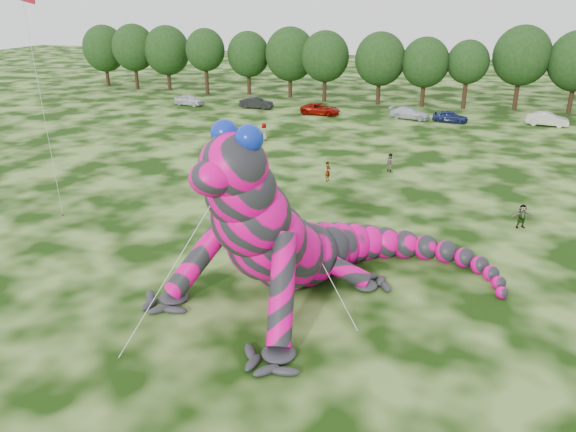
% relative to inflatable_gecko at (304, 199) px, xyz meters
% --- Properties ---
extents(ground, '(240.00, 240.00, 0.00)m').
position_rel_inflatable_gecko_xyz_m(ground, '(5.08, -5.33, -4.59)').
color(ground, '#16330A').
rests_on(ground, ground).
extents(inflatable_gecko, '(21.45, 22.97, 9.19)m').
position_rel_inflatable_gecko_xyz_m(inflatable_gecko, '(0.00, 0.00, 0.00)').
color(inflatable_gecko, '#E3007A').
rests_on(inflatable_gecko, ground).
extents(flying_kite, '(3.26, 3.61, 14.94)m').
position_rel_inflatable_gecko_xyz_m(flying_kite, '(-15.92, 0.83, 8.54)').
color(flying_kite, red).
rests_on(flying_kite, ground).
extents(tree_0, '(6.91, 6.22, 9.51)m').
position_rel_inflatable_gecko_xyz_m(tree_0, '(-49.48, 53.91, 0.16)').
color(tree_0, black).
rests_on(tree_0, ground).
extents(tree_1, '(6.74, 6.07, 9.81)m').
position_rel_inflatable_gecko_xyz_m(tree_1, '(-43.28, 52.72, 0.31)').
color(tree_1, black).
rests_on(tree_1, ground).
extents(tree_2, '(7.04, 6.34, 9.64)m').
position_rel_inflatable_gecko_xyz_m(tree_2, '(-37.94, 53.43, 0.23)').
color(tree_2, black).
rests_on(tree_2, ground).
extents(tree_3, '(5.81, 5.23, 9.44)m').
position_rel_inflatable_gecko_xyz_m(tree_3, '(-30.64, 51.74, 0.13)').
color(tree_3, black).
rests_on(tree_3, ground).
extents(tree_4, '(6.22, 5.60, 9.06)m').
position_rel_inflatable_gecko_xyz_m(tree_4, '(-24.56, 53.38, -0.06)').
color(tree_4, black).
rests_on(tree_4, ground).
extents(tree_5, '(7.16, 6.44, 9.80)m').
position_rel_inflatable_gecko_xyz_m(tree_5, '(-18.04, 53.11, 0.31)').
color(tree_5, black).
rests_on(tree_5, ground).
extents(tree_6, '(6.52, 5.86, 9.49)m').
position_rel_inflatable_gecko_xyz_m(tree_6, '(-12.48, 51.35, 0.15)').
color(tree_6, black).
rests_on(tree_6, ground).
extents(tree_7, '(6.68, 6.01, 9.48)m').
position_rel_inflatable_gecko_xyz_m(tree_7, '(-5.00, 51.47, 0.15)').
color(tree_7, black).
rests_on(tree_7, ground).
extents(tree_8, '(6.14, 5.53, 8.94)m').
position_rel_inflatable_gecko_xyz_m(tree_8, '(0.86, 51.66, -0.12)').
color(tree_8, black).
rests_on(tree_8, ground).
extents(tree_9, '(5.27, 4.74, 8.68)m').
position_rel_inflatable_gecko_xyz_m(tree_9, '(6.14, 52.02, -0.25)').
color(tree_9, black).
rests_on(tree_9, ground).
extents(tree_10, '(7.09, 6.38, 10.50)m').
position_rel_inflatable_gecko_xyz_m(tree_10, '(12.48, 53.25, 0.66)').
color(tree_10, black).
rests_on(tree_10, ground).
extents(tree_11, '(7.01, 6.31, 10.07)m').
position_rel_inflatable_gecko_xyz_m(tree_11, '(18.87, 52.87, 0.44)').
color(tree_11, black).
rests_on(tree_11, ground).
extents(car_0, '(4.35, 2.33, 1.41)m').
position_rel_inflatable_gecko_xyz_m(car_0, '(-28.96, 42.76, -3.89)').
color(car_0, silver).
rests_on(car_0, ground).
extents(car_1, '(4.37, 1.65, 1.42)m').
position_rel_inflatable_gecko_xyz_m(car_1, '(-19.60, 43.56, -3.88)').
color(car_1, black).
rests_on(car_1, ground).
extents(car_2, '(4.99, 2.46, 1.36)m').
position_rel_inflatable_gecko_xyz_m(car_2, '(-10.55, 42.25, -3.91)').
color(car_2, '#870B03').
rests_on(car_2, ground).
extents(car_3, '(4.95, 2.54, 1.37)m').
position_rel_inflatable_gecko_xyz_m(car_3, '(0.25, 43.25, -3.91)').
color(car_3, silver).
rests_on(car_3, ground).
extents(car_4, '(4.19, 2.09, 1.37)m').
position_rel_inflatable_gecko_xyz_m(car_4, '(5.02, 42.71, -3.91)').
color(car_4, '#17214E').
rests_on(car_4, ground).
extents(car_5, '(4.66, 1.99, 1.49)m').
position_rel_inflatable_gecko_xyz_m(car_5, '(15.58, 44.28, -3.85)').
color(car_5, beige).
rests_on(car_5, ground).
extents(spectator_4, '(0.72, 0.95, 1.75)m').
position_rel_inflatable_gecko_xyz_m(spectator_4, '(-12.59, 27.83, -3.72)').
color(spectator_4, gray).
rests_on(spectator_4, ground).
extents(spectator_0, '(0.49, 0.65, 1.62)m').
position_rel_inflatable_gecko_xyz_m(spectator_0, '(-3.01, 16.79, -3.79)').
color(spectator_0, gray).
rests_on(spectator_0, ground).
extents(spectator_5, '(1.53, 0.99, 1.58)m').
position_rel_inflatable_gecko_xyz_m(spectator_5, '(11.20, 11.33, -3.80)').
color(spectator_5, gray).
rests_on(spectator_5, ground).
extents(spectator_1, '(0.96, 0.94, 1.57)m').
position_rel_inflatable_gecko_xyz_m(spectator_1, '(1.30, 21.01, -3.81)').
color(spectator_1, gray).
rests_on(spectator_1, ground).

